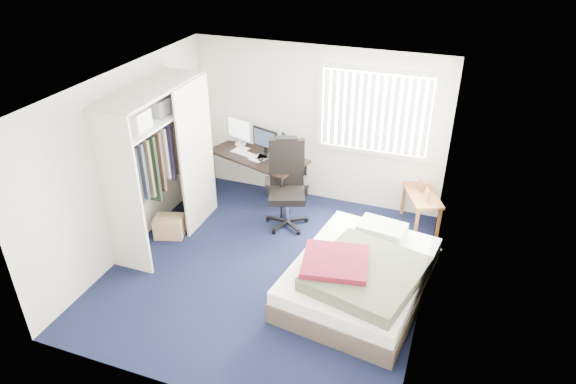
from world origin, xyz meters
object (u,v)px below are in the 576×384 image
(desk, at_px, (259,153))
(office_chair, at_px, (287,192))
(nightstand, at_px, (422,198))
(bed, at_px, (360,276))

(desk, xyz_separation_m, office_chair, (0.68, -0.57, -0.28))
(office_chair, relative_size, nightstand, 1.49)
(office_chair, bearing_deg, desk, 139.97)
(office_chair, xyz_separation_m, nightstand, (1.91, 0.57, -0.03))
(office_chair, relative_size, bed, 0.60)
(desk, bearing_deg, bed, -41.20)
(nightstand, bearing_deg, desk, 179.97)
(desk, relative_size, nightstand, 1.91)
(nightstand, relative_size, bed, 0.40)
(desk, relative_size, bed, 0.77)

